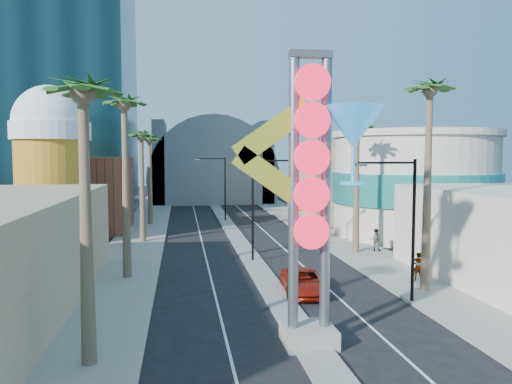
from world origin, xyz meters
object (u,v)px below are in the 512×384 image
Objects in this scene: pedestrian_a at (418,266)px; pedestrian_b at (376,240)px; neon_sign at (329,176)px; red_pickup at (303,282)px.

pedestrian_b is (1.18, 10.01, 0.02)m from pedestrian_a.
pedestrian_b is at bearing 62.52° from neon_sign.
red_pickup is 2.76× the size of pedestrian_a.
neon_sign is at bearing 86.20° from pedestrian_b.
neon_sign is at bearing 59.43° from pedestrian_a.
pedestrian_b is at bearing -83.54° from pedestrian_a.
pedestrian_a is (7.89, 1.29, 0.36)m from red_pickup.
pedestrian_b is (9.07, 11.30, 0.38)m from red_pickup.
neon_sign is 14.17m from pedestrian_a.
neon_sign is 22.52m from pedestrian_b.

